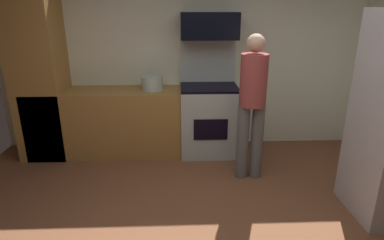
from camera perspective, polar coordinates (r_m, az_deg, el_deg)
The scene contains 7 objects.
wall_back at distance 4.63m, azimuth -1.25°, elevation 11.27°, with size 5.20×0.12×2.60m, color beige.
lower_cabinet_run at distance 4.56m, azimuth -12.47°, elevation -0.35°, with size 2.40×0.60×0.90m, color #A17338.
cabinet_column at distance 4.69m, azimuth -25.20°, elevation 6.44°, with size 0.60×0.60×2.10m, color #A17338.
oven_range at distance 4.48m, azimuth 2.92°, elevation 0.66°, with size 0.76×0.65×1.55m.
microwave at distance 4.33m, azimuth 3.09°, elevation 16.25°, with size 0.74×0.38×0.34m, color black.
person_cook at distance 3.69m, azimuth 10.58°, elevation 3.28°, with size 0.31×0.30×1.68m.
stock_pot at distance 4.35m, azimuth -7.05°, elevation 6.49°, with size 0.28×0.28×0.19m, color #B2C4BA.
Camera 1 is at (-0.09, -2.25, 1.94)m, focal length 30.25 mm.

